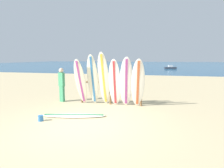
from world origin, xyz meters
name	(u,v)px	position (x,y,z in m)	size (l,w,h in m)	color
ground_plane	(82,127)	(0.00, 0.00, 0.00)	(120.00, 120.00, 0.00)	#D3BC8C
ocean_water	(150,64)	(0.00, 58.00, 0.00)	(120.00, 80.00, 0.01)	#1E5984
surfboard_rack	(110,88)	(0.18, 2.98, 0.74)	(2.86, 0.09, 1.14)	brown
surfboard_leaning_far_left	(81,82)	(-1.08, 2.54, 1.04)	(0.50, 0.90, 2.07)	silver
surfboard_leaning_left	(93,80)	(-0.55, 2.66, 1.13)	(0.55, 0.83, 2.26)	silver
surfboard_leaning_center_left	(104,79)	(-0.06, 2.69, 1.18)	(0.50, 0.85, 2.36)	white
surfboard_leaning_center	(115,83)	(0.44, 2.67, 1.03)	(0.54, 0.62, 2.07)	white
surfboard_leaning_center_right	(126,82)	(0.94, 2.68, 1.08)	(0.67, 0.78, 2.16)	white
surfboard_leaning_right	(138,83)	(1.44, 2.63, 1.04)	(0.67, 0.87, 2.08)	white
surfboard_lying_on_sand	(74,115)	(-0.69, 0.91, 0.04)	(2.38, 1.01, 0.08)	white
beachgoer_standing	(62,83)	(-2.23, 2.96, 0.89)	(0.29, 0.22, 1.63)	#3F9966
small_boat_offshore	(170,68)	(4.81, 32.40, 0.26)	(2.31, 1.29, 0.71)	#333842
sand_bucket	(41,118)	(-1.56, 0.19, 0.10)	(0.17, 0.17, 0.19)	#3372B2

